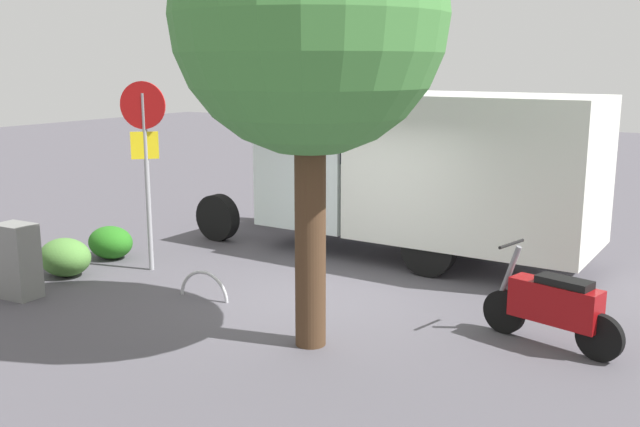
# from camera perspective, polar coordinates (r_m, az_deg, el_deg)

# --- Properties ---
(ground_plane) EXTENTS (60.00, 60.00, 0.00)m
(ground_plane) POSITION_cam_1_polar(r_m,az_deg,el_deg) (10.44, 0.24, -7.05)
(ground_plane) COLOR #4E4B52
(box_truck_near) EXTENTS (7.28, 2.23, 2.89)m
(box_truck_near) POSITION_cam_1_polar(r_m,az_deg,el_deg) (12.56, 8.27, 3.56)
(box_truck_near) COLOR black
(box_truck_near) RESTS_ON ground
(motorcycle) EXTENTS (1.79, 0.69, 1.20)m
(motorcycle) POSITION_cam_1_polar(r_m,az_deg,el_deg) (9.15, 18.07, -6.99)
(motorcycle) COLOR black
(motorcycle) RESTS_ON ground
(stop_sign) EXTENTS (0.71, 0.33, 3.11)m
(stop_sign) POSITION_cam_1_polar(r_m,az_deg,el_deg) (11.94, -13.73, 5.22)
(stop_sign) COLOR #9E9EA3
(stop_sign) RESTS_ON ground
(street_tree) EXTENTS (3.15, 3.15, 5.48)m
(street_tree) POSITION_cam_1_polar(r_m,az_deg,el_deg) (8.31, -0.83, 15.24)
(street_tree) COLOR #47301E
(street_tree) RESTS_ON ground
(utility_cabinet) EXTENTS (0.59, 0.44, 1.11)m
(utility_cabinet) POSITION_cam_1_polar(r_m,az_deg,el_deg) (11.38, -22.89, -3.50)
(utility_cabinet) COLOR slate
(utility_cabinet) RESTS_ON ground
(bike_rack_hoop) EXTENTS (0.85, 0.12, 0.85)m
(bike_rack_hoop) POSITION_cam_1_polar(r_m,az_deg,el_deg) (10.73, -9.19, -6.68)
(bike_rack_hoop) COLOR #B7B7BC
(bike_rack_hoop) RESTS_ON ground
(shrub_near_sign) EXTENTS (0.90, 0.74, 0.62)m
(shrub_near_sign) POSITION_cam_1_polar(r_m,az_deg,el_deg) (12.33, -19.61, -3.29)
(shrub_near_sign) COLOR #4D8238
(shrub_near_sign) RESTS_ON ground
(shrub_mid_verge) EXTENTS (0.84, 0.69, 0.57)m
(shrub_mid_verge) POSITION_cam_1_polar(r_m,az_deg,el_deg) (13.18, -16.31, -2.22)
(shrub_mid_verge) COLOR #266F1C
(shrub_mid_verge) RESTS_ON ground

